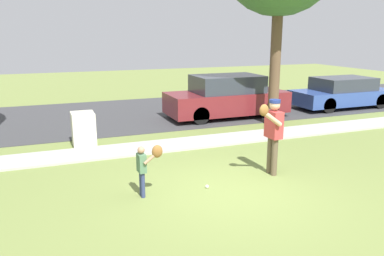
# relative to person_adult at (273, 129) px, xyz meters

# --- Properties ---
(ground_plane) EXTENTS (48.00, 48.00, 0.00)m
(ground_plane) POSITION_rel_person_adult_xyz_m (-1.32, 2.97, -1.11)
(ground_plane) COLOR olive
(sidewalk_strip) EXTENTS (36.00, 1.20, 0.06)m
(sidewalk_strip) POSITION_rel_person_adult_xyz_m (-1.32, 3.07, -1.08)
(sidewalk_strip) COLOR #A3A39E
(sidewalk_strip) RESTS_ON ground
(road_surface) EXTENTS (36.00, 6.80, 0.02)m
(road_surface) POSITION_rel_person_adult_xyz_m (-1.32, 8.07, -1.10)
(road_surface) COLOR #38383A
(road_surface) RESTS_ON ground
(person_adult) EXTENTS (0.70, 0.68, 1.78)m
(person_adult) POSITION_rel_person_adult_xyz_m (0.00, 0.00, 0.00)
(person_adult) COLOR brown
(person_adult) RESTS_ON ground
(person_child) EXTENTS (0.48, 0.41, 1.10)m
(person_child) POSITION_rel_person_adult_xyz_m (-3.05, -0.18, -0.40)
(person_child) COLOR navy
(person_child) RESTS_ON ground
(baseball) EXTENTS (0.07, 0.07, 0.07)m
(baseball) POSITION_rel_person_adult_xyz_m (-1.72, -0.23, -1.07)
(baseball) COLOR white
(baseball) RESTS_ON ground
(utility_cabinet) EXTENTS (0.65, 0.74, 0.99)m
(utility_cabinet) POSITION_rel_person_adult_xyz_m (-3.82, 4.03, -0.61)
(utility_cabinet) COLOR beige
(utility_cabinet) RESTS_ON ground
(parked_suv_maroon) EXTENTS (4.70, 1.90, 1.63)m
(parked_suv_maroon) POSITION_rel_person_adult_xyz_m (1.85, 6.11, -0.32)
(parked_suv_maroon) COLOR maroon
(parked_suv_maroon) RESTS_ON road_surface
(parked_wagon_blue) EXTENTS (4.50, 1.80, 1.33)m
(parked_wagon_blue) POSITION_rel_person_adult_xyz_m (7.47, 6.03, -0.44)
(parked_wagon_blue) COLOR #2D478C
(parked_wagon_blue) RESTS_ON road_surface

